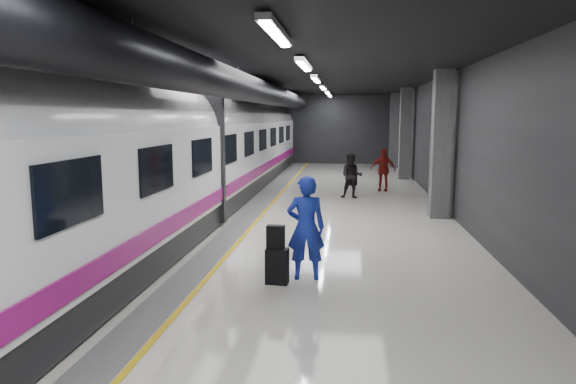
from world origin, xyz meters
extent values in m
plane|color=beige|center=(0.00, 0.00, 0.00)|extent=(40.00, 40.00, 0.00)
cube|color=black|center=(0.00, 0.00, 4.50)|extent=(10.00, 40.00, 0.02)
cube|color=#28282B|center=(0.00, 20.00, 2.25)|extent=(10.00, 0.02, 4.50)
cube|color=#28282B|center=(-5.00, 0.00, 2.25)|extent=(0.02, 40.00, 4.50)
cube|color=#28282B|center=(5.00, 0.00, 2.25)|extent=(0.02, 40.00, 4.50)
cube|color=slate|center=(-1.35, 0.00, 0.01)|extent=(0.65, 39.80, 0.01)
cube|color=yellow|center=(-0.95, 0.00, 0.01)|extent=(0.10, 39.80, 0.01)
cylinder|color=black|center=(-1.30, 0.00, 3.95)|extent=(0.80, 38.00, 0.80)
cube|color=silver|center=(0.60, -6.00, 4.40)|extent=(0.22, 2.60, 0.10)
cube|color=silver|center=(0.60, -1.00, 4.40)|extent=(0.22, 2.60, 0.10)
cube|color=silver|center=(0.60, 4.00, 4.40)|extent=(0.22, 2.60, 0.10)
cube|color=silver|center=(0.60, 9.00, 4.40)|extent=(0.22, 2.60, 0.10)
cube|color=silver|center=(0.60, 14.00, 4.40)|extent=(0.22, 2.60, 0.10)
cube|color=silver|center=(0.60, 18.00, 4.40)|extent=(0.22, 2.60, 0.10)
cube|color=#515154|center=(4.55, 2.00, 2.25)|extent=(0.55, 0.55, 4.50)
cube|color=#515154|center=(4.55, 12.00, 2.25)|extent=(0.55, 0.55, 4.50)
cube|color=#515154|center=(4.55, 18.00, 2.25)|extent=(0.55, 0.55, 4.50)
cube|color=black|center=(-3.25, 0.00, 0.35)|extent=(2.80, 38.00, 0.60)
cube|color=white|center=(-3.25, 0.00, 1.75)|extent=(2.90, 38.00, 2.20)
cylinder|color=white|center=(-3.25, 0.00, 2.70)|extent=(2.80, 38.00, 2.80)
cube|color=#890C64|center=(-1.78, 0.00, 0.95)|extent=(0.04, 38.00, 0.35)
cube|color=black|center=(-3.25, 0.00, 2.00)|extent=(3.05, 0.25, 3.80)
cube|color=black|center=(-1.78, -8.00, 2.15)|extent=(0.05, 1.60, 0.85)
cube|color=black|center=(-1.78, -5.00, 2.15)|extent=(0.05, 1.60, 0.85)
cube|color=black|center=(-1.78, -2.00, 2.15)|extent=(0.05, 1.60, 0.85)
cube|color=black|center=(-1.78, 1.00, 2.15)|extent=(0.05, 1.60, 0.85)
cube|color=black|center=(-1.78, 4.00, 2.15)|extent=(0.05, 1.60, 0.85)
cube|color=black|center=(-1.78, 7.00, 2.15)|extent=(0.05, 1.60, 0.85)
cube|color=black|center=(-1.78, 10.00, 2.15)|extent=(0.05, 1.60, 0.85)
cube|color=black|center=(-1.78, 13.00, 2.15)|extent=(0.05, 1.60, 0.85)
cube|color=black|center=(-1.78, 16.00, 2.15)|extent=(0.05, 1.60, 0.85)
imported|color=#1D18B5|center=(0.95, -4.55, 1.01)|extent=(0.79, 0.57, 2.01)
cube|color=black|center=(0.45, -4.90, 0.34)|extent=(0.43, 0.29, 0.67)
cube|color=black|center=(0.42, -4.88, 0.89)|extent=(0.34, 0.19, 0.44)
imported|color=black|center=(1.89, 5.45, 0.86)|extent=(0.89, 0.72, 1.72)
imported|color=maroon|center=(3.21, 7.62, 0.89)|extent=(1.11, 0.63, 1.79)
cube|color=black|center=(1.97, 9.30, 0.28)|extent=(0.43, 0.32, 0.56)
camera|label=1|loc=(1.72, -14.10, 3.12)|focal=32.00mm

